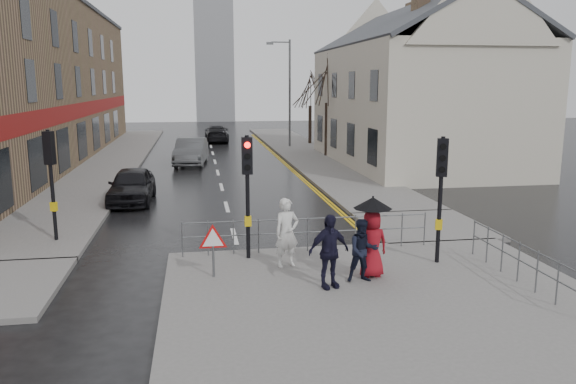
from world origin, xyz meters
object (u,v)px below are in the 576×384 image
object	(u,v)px
pedestrian_b	(363,251)
car_mid	(191,152)
pedestrian_a	(287,233)
car_parked	(132,185)
pedestrian_with_umbrella	(372,234)
pedestrian_d	(329,251)

from	to	relation	value
pedestrian_b	car_mid	bearing A→B (deg)	101.29
pedestrian_a	car_mid	bearing A→B (deg)	82.26
pedestrian_b	car_parked	size ratio (longest dim) A/B	0.36
pedestrian_b	pedestrian_with_umbrella	bearing A→B (deg)	44.02
pedestrian_with_umbrella	car_parked	size ratio (longest dim) A/B	0.48
car_parked	pedestrian_a	bearing A→B (deg)	-61.40
pedestrian_with_umbrella	pedestrian_b	bearing A→B (deg)	-136.41
pedestrian_a	pedestrian_with_umbrella	bearing A→B (deg)	-45.58
pedestrian_a	pedestrian_d	bearing A→B (deg)	-82.17
car_mid	pedestrian_d	bearing A→B (deg)	-75.41
car_parked	car_mid	distance (m)	11.18
pedestrian_d	car_parked	world-z (taller)	pedestrian_d
pedestrian_b	pedestrian_with_umbrella	world-z (taller)	pedestrian_with_umbrella
pedestrian_b	pedestrian_d	distance (m)	0.95
pedestrian_d	car_parked	bearing A→B (deg)	101.61
pedestrian_a	car_parked	world-z (taller)	pedestrian_a
pedestrian_d	car_mid	bearing A→B (deg)	83.56
car_mid	pedestrian_b	bearing A→B (deg)	-73.02
pedestrian_a	car_parked	distance (m)	10.90
pedestrian_a	pedestrian_d	world-z (taller)	pedestrian_a
pedestrian_a	pedestrian_b	distance (m)	2.19
car_mid	pedestrian_with_umbrella	bearing A→B (deg)	-72.08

